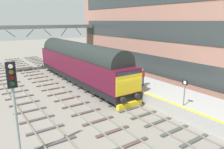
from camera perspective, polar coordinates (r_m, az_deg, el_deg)
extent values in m
plane|color=gray|center=(18.86, 2.29, -7.74)|extent=(140.00, 140.00, 0.00)
cube|color=gray|center=(18.44, 0.50, -8.00)|extent=(0.07, 60.00, 0.15)
cube|color=gray|center=(19.24, 4.01, -7.07)|extent=(0.07, 60.00, 0.15)
cube|color=#40443E|center=(14.31, 21.00, -16.08)|extent=(2.50, 0.26, 0.09)
cube|color=#40443E|center=(15.04, 16.29, -14.12)|extent=(2.50, 0.26, 0.09)
cube|color=#40443E|center=(15.87, 12.11, -12.28)|extent=(2.50, 0.26, 0.09)
cube|color=#40443E|center=(16.79, 8.43, -10.58)|extent=(2.50, 0.26, 0.09)
cube|color=#40443E|center=(17.79, 5.17, -9.02)|extent=(2.50, 0.26, 0.09)
cube|color=#40443E|center=(18.84, 2.29, -7.61)|extent=(2.50, 0.26, 0.09)
cube|color=#40443E|center=(19.95, -0.25, -6.34)|extent=(2.50, 0.26, 0.09)
cube|color=#40443E|center=(21.10, -2.52, -5.19)|extent=(2.50, 0.26, 0.09)
cube|color=#40443E|center=(22.28, -4.54, -4.16)|extent=(2.50, 0.26, 0.09)
cube|color=#40443E|center=(23.50, -6.35, -3.23)|extent=(2.50, 0.26, 0.09)
cube|color=#40443E|center=(24.75, -7.98, -2.38)|extent=(2.50, 0.26, 0.09)
cube|color=#40443E|center=(26.01, -9.44, -1.62)|extent=(2.50, 0.26, 0.09)
cube|color=#40443E|center=(27.30, -10.77, -0.93)|extent=(2.50, 0.26, 0.09)
cube|color=#40443E|center=(28.60, -11.98, -0.30)|extent=(2.50, 0.26, 0.09)
cube|color=#40443E|center=(29.92, -13.08, 0.28)|extent=(2.50, 0.26, 0.09)
cube|color=#40443E|center=(31.25, -14.09, 0.80)|extent=(2.50, 0.26, 0.09)
cube|color=#40443E|center=(32.60, -15.02, 1.29)|extent=(2.50, 0.26, 0.09)
cube|color=#40443E|center=(33.95, -15.87, 1.73)|extent=(2.50, 0.26, 0.09)
cube|color=#40443E|center=(35.31, -16.66, 2.14)|extent=(2.50, 0.26, 0.09)
cube|color=#40443E|center=(36.68, -17.39, 2.52)|extent=(2.50, 0.26, 0.09)
cube|color=#40443E|center=(38.06, -18.07, 2.87)|extent=(2.50, 0.26, 0.09)
cube|color=#40443E|center=(39.44, -18.70, 3.20)|extent=(2.50, 0.26, 0.09)
cube|color=#40443E|center=(40.83, -19.28, 3.50)|extent=(2.50, 0.26, 0.09)
cube|color=#40443E|center=(42.22, -19.83, 3.78)|extent=(2.50, 0.26, 0.09)
cube|color=#40443E|center=(43.62, -20.35, 4.05)|extent=(2.50, 0.26, 0.09)
cube|color=#40443E|center=(45.02, -20.83, 4.30)|extent=(2.50, 0.26, 0.09)
cube|color=gray|center=(16.87, -9.04, -10.37)|extent=(0.07, 60.00, 0.15)
cube|color=gray|center=(17.47, -4.76, -9.34)|extent=(0.07, 60.00, 0.15)
cube|color=#4D3C37|center=(13.14, 5.03, -17.99)|extent=(2.50, 0.26, 0.09)
cube|color=#4D3C37|center=(14.38, 0.24, -14.89)|extent=(2.50, 0.26, 0.09)
cube|color=#4D3C37|center=(15.73, -3.66, -12.22)|extent=(2.50, 0.26, 0.09)
cube|color=#4D3C37|center=(17.17, -6.86, -9.95)|extent=(2.50, 0.26, 0.09)
cube|color=#4D3C37|center=(18.68, -9.52, -8.01)|extent=(2.50, 0.26, 0.09)
cube|color=#4D3C37|center=(20.23, -11.75, -6.35)|extent=(2.50, 0.26, 0.09)
cube|color=#4D3C37|center=(21.83, -13.65, -4.92)|extent=(2.50, 0.26, 0.09)
cube|color=#4D3C37|center=(23.46, -15.29, -3.69)|extent=(2.50, 0.26, 0.09)
cube|color=#4D3C37|center=(25.12, -16.70, -2.61)|extent=(2.50, 0.26, 0.09)
cube|color=#4D3C37|center=(26.79, -17.94, -1.67)|extent=(2.50, 0.26, 0.09)
cube|color=#4D3C37|center=(28.49, -19.03, -0.83)|extent=(2.50, 0.26, 0.09)
cube|color=#4D3C37|center=(30.19, -20.00, -0.09)|extent=(2.50, 0.26, 0.09)
cube|color=#4D3C37|center=(31.91, -20.86, 0.57)|extent=(2.50, 0.26, 0.09)
cube|color=#4D3C37|center=(33.64, -21.63, 1.16)|extent=(2.50, 0.26, 0.09)
cube|color=#4D3C37|center=(35.38, -22.33, 1.69)|extent=(2.50, 0.26, 0.09)
cube|color=#4D3C37|center=(37.13, -22.97, 2.17)|extent=(2.50, 0.26, 0.09)
cube|color=#4D3C37|center=(38.88, -23.54, 2.61)|extent=(2.50, 0.26, 0.09)
cube|color=#4D3C37|center=(40.64, -24.07, 3.02)|extent=(2.50, 0.26, 0.09)
cube|color=#4D3C37|center=(42.41, -24.56, 3.38)|extent=(2.50, 0.26, 0.09)
cube|color=#4D3C37|center=(44.18, -25.00, 3.72)|extent=(2.50, 0.26, 0.09)
cube|color=gray|center=(15.85, -20.78, -12.85)|extent=(0.07, 60.00, 0.15)
cube|color=gray|center=(16.19, -15.77, -11.86)|extent=(0.07, 60.00, 0.15)
cube|color=#484344|center=(13.64, -14.61, -17.13)|extent=(2.50, 0.26, 0.09)
cube|color=#484344|center=(15.21, -17.17, -13.86)|extent=(2.50, 0.26, 0.09)
cube|color=#484344|center=(16.84, -19.19, -11.19)|extent=(2.50, 0.26, 0.09)
cube|color=#484344|center=(18.51, -20.82, -8.98)|extent=(2.50, 0.26, 0.09)
cube|color=#484344|center=(20.23, -22.17, -7.14)|extent=(2.50, 0.26, 0.09)
cube|color=#484344|center=(21.96, -23.29, -5.59)|extent=(2.50, 0.26, 0.09)
cube|color=#484344|center=(23.72, -24.24, -4.26)|extent=(2.50, 0.26, 0.09)
cube|color=#484344|center=(25.50, -25.06, -3.12)|extent=(2.50, 0.26, 0.09)
cube|color=#484344|center=(27.29, -25.77, -2.12)|extent=(2.50, 0.26, 0.09)
cube|color=#484344|center=(29.09, -26.39, -1.25)|extent=(2.50, 0.26, 0.09)
cube|color=#484344|center=(30.89, -26.94, -0.48)|extent=(2.50, 0.26, 0.09)
cube|color=#484344|center=(32.71, -27.43, 0.20)|extent=(2.50, 0.26, 0.09)
cube|color=#A6A5A3|center=(20.93, 10.22, -4.25)|extent=(4.00, 44.00, 1.00)
cube|color=yellow|center=(19.56, 6.43, -3.87)|extent=(0.30, 44.00, 0.01)
cube|color=#A17161|center=(26.78, 14.45, 10.95)|extent=(4.98, 31.72, 11.47)
cube|color=#303738|center=(25.39, 10.20, 2.74)|extent=(0.06, 29.18, 2.14)
cube|color=#303738|center=(24.93, 10.59, 11.38)|extent=(0.06, 29.18, 2.14)
cube|color=black|center=(25.02, -8.62, -0.38)|extent=(2.56, 17.93, 0.60)
cube|color=#501125|center=(24.72, -8.73, 2.65)|extent=(2.70, 17.93, 2.10)
cylinder|color=#212826|center=(24.51, -8.84, 5.47)|extent=(2.56, 16.49, 2.57)
cube|color=yellow|center=(17.35, 4.61, -2.67)|extent=(2.65, 0.08, 1.58)
cube|color=#232D3D|center=(17.17, 4.61, -0.33)|extent=(2.38, 0.04, 0.64)
cube|color=#232D3D|center=(25.28, -5.97, 3.69)|extent=(0.04, 12.55, 0.44)
cylinder|color=black|center=(17.11, 3.02, -6.78)|extent=(0.48, 0.35, 0.48)
cylinder|color=black|center=(18.01, 6.82, -5.77)|extent=(0.48, 0.35, 0.48)
cube|color=yellow|center=(17.89, 4.62, -8.04)|extent=(2.43, 0.36, 0.47)
cylinder|color=black|center=(19.05, 1.40, -5.83)|extent=(1.64, 1.04, 1.04)
cylinder|color=black|center=(19.89, -0.48, -4.94)|extent=(1.64, 1.04, 1.04)
cylinder|color=black|center=(20.76, -2.20, -4.13)|extent=(1.64, 1.04, 1.04)
cylinder|color=black|center=(29.70, -13.04, 1.12)|extent=(1.64, 1.04, 1.04)
cylinder|color=black|center=(30.71, -13.82, 1.50)|extent=(1.64, 1.04, 1.04)
cylinder|color=black|center=(31.71, -14.54, 1.85)|extent=(1.64, 1.04, 1.04)
cylinder|color=gray|center=(11.79, -24.24, -9.31)|extent=(0.14, 0.14, 5.17)
cube|color=black|center=(11.14, -25.18, -0.15)|extent=(0.44, 0.10, 1.27)
cylinder|color=white|center=(11.00, -25.36, 1.98)|extent=(0.20, 0.06, 0.20)
cylinder|color=#53470A|center=(11.05, -25.21, 0.56)|extent=(0.20, 0.06, 0.20)
cylinder|color=#500807|center=(11.12, -25.06, -0.84)|extent=(0.20, 0.06, 0.20)
cylinder|color=#0A3E13|center=(11.18, -24.91, -2.22)|extent=(0.20, 0.06, 0.20)
cylinder|color=slate|center=(16.33, 18.67, -4.64)|extent=(0.08, 0.08, 1.93)
cube|color=black|center=(16.08, 18.82, -2.02)|extent=(0.05, 0.44, 0.36)
cube|color=white|center=(16.06, 18.76, -2.03)|extent=(0.01, 0.20, 0.24)
cylinder|color=#293140|center=(20.50, 8.25, -1.85)|extent=(0.13, 0.13, 0.84)
cylinder|color=#293140|center=(20.61, 7.81, -1.74)|extent=(0.13, 0.13, 0.84)
cylinder|color=maroon|center=(20.37, 8.10, 0.10)|extent=(0.40, 0.40, 0.56)
sphere|color=brown|center=(20.28, 8.14, 1.22)|extent=(0.22, 0.22, 0.22)
cylinder|color=maroon|center=(20.26, 8.57, 0.00)|extent=(0.09, 0.09, 0.52)
cylinder|color=maroon|center=(20.50, 7.62, 0.20)|extent=(0.09, 0.09, 0.52)
cylinder|color=slate|center=(36.05, -6.32, 7.58)|extent=(0.36, 0.36, 5.92)
cube|color=slate|center=(32.80, -18.92, 11.91)|extent=(16.17, 2.00, 0.50)
cylinder|color=slate|center=(31.99, -25.32, 9.76)|extent=(1.12, 0.10, 1.00)
cylinder|color=slate|center=(32.51, -20.94, 10.22)|extent=(1.09, 0.10, 1.04)
cylinder|color=slate|center=(33.21, -16.71, 10.61)|extent=(1.09, 0.10, 1.03)
cylinder|color=slate|center=(34.08, -12.67, 10.94)|extent=(0.99, 0.10, 1.13)
cylinder|color=slate|center=(35.10, -8.83, 11.19)|extent=(0.97, 0.10, 1.14)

